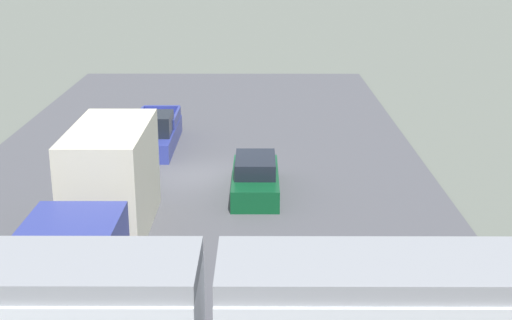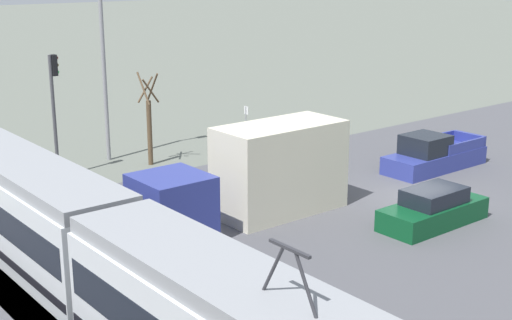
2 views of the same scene
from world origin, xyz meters
The scene contains 11 objects.
ground_plane centered at (0.00, 0.00, 0.00)m, with size 320.00×320.00×0.00m, color #60665B.
road_surface centered at (0.00, 0.00, 0.04)m, with size 19.47×45.58×0.08m.
rail_bed centered at (0.00, 14.83, 0.05)m, with size 57.80×4.40×0.22m.
light_rail_tram centered at (-1.50, 14.83, 1.67)m, with size 28.51×2.56×4.40m.
box_truck centered at (2.34, 6.70, 1.71)m, with size 2.46×8.75×3.53m.
pickup_truck centered at (2.32, -4.14, 0.74)m, with size 1.96×5.59×1.76m.
sedan_car_0 centered at (-2.40, 2.00, 0.67)m, with size 1.76×4.53×1.42m.
traffic_light_pole centered at (12.53, 10.15, 3.63)m, with size 0.28×0.47×5.65m.
street_tree centered at (11.72, 5.78, 2.07)m, with size 1.08×0.90×4.55m.
street_lamp_near_crossing centered at (13.83, 6.75, 4.74)m, with size 0.36×1.95×8.23m.
no_parking_sign centered at (12.06, -0.46, 1.28)m, with size 0.32×0.08×2.09m.
Camera 2 is at (-17.80, 22.97, 9.49)m, focal length 50.00 mm.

